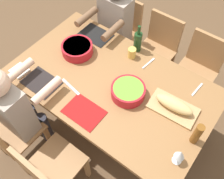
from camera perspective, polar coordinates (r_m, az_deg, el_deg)
ground_plane at (r=2.87m, az=-0.00°, el=-7.24°), size 8.00×8.00×0.00m
dining_table at (r=2.31m, az=-0.00°, el=0.51°), size 1.81×1.08×0.74m
chair_far_left at (r=3.11m, az=2.30°, el=13.44°), size 0.40×0.40×0.85m
diner_far_left at (r=2.86m, az=0.23°, el=14.74°), size 0.41×0.53×1.20m
chair_near_center at (r=2.22m, az=-14.14°, el=-16.92°), size 0.40×0.40×0.85m
chair_far_center at (r=2.94m, az=10.31°, el=9.36°), size 0.40×0.40×0.85m
chair_near_left at (r=2.45m, az=-22.31°, el=-9.43°), size 0.40×0.40×0.85m
diner_near_left at (r=2.29m, az=-20.62°, el=-3.94°), size 0.41×0.53×1.20m
chair_far_right at (r=2.84m, az=18.88°, el=4.70°), size 0.40×0.40×0.85m
serving_bowl_salad at (r=2.13m, az=3.64°, el=-0.32°), size 0.29×0.29×0.10m
serving_bowl_pasta at (r=2.46m, az=-7.83°, el=9.14°), size 0.30×0.30×0.10m
cutting_board at (r=2.15m, az=13.52°, el=-4.08°), size 0.41×0.24×0.02m
bread_loaf at (r=2.10m, az=13.80°, el=-3.30°), size 0.33×0.13×0.09m
wine_bottle at (r=2.44m, az=5.81°, el=10.73°), size 0.08×0.08×0.29m
beer_bottle at (r=1.97m, az=18.56°, el=-9.47°), size 0.06×0.06×0.22m
wine_glass at (r=1.86m, az=15.02°, el=-13.97°), size 0.08×0.08×0.17m
placemat_far_left at (r=2.66m, az=-3.72°, el=12.15°), size 0.32×0.23×0.01m
placemat_near_center at (r=2.09m, az=-6.31°, el=-5.00°), size 0.32×0.23×0.01m
cup_far_center at (r=2.41m, az=4.50°, el=8.19°), size 0.08×0.08×0.10m
fork_far_center at (r=2.41m, az=8.18°, el=5.85°), size 0.04×0.17×0.01m
placemat_near_left at (r=2.33m, az=-15.61°, el=1.55°), size 0.32×0.23×0.01m
fork_far_right at (r=2.32m, az=18.58°, el=-0.01°), size 0.03×0.17×0.01m
carving_knife at (r=2.24m, az=-9.26°, el=0.60°), size 0.23×0.06×0.01m
napkin_stack at (r=2.46m, az=-20.08°, el=3.97°), size 0.15×0.15×0.02m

